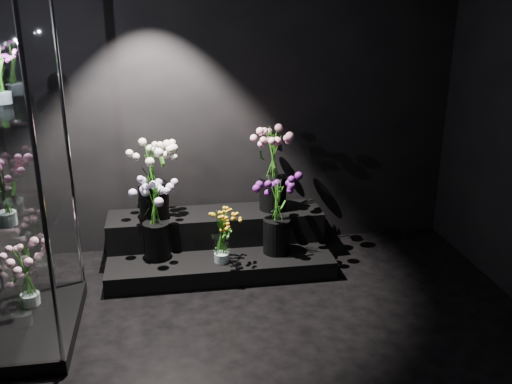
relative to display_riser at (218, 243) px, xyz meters
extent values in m
plane|color=black|center=(0.24, -1.62, -0.18)|extent=(4.00, 4.00, 0.00)
plane|color=black|center=(0.24, 0.38, 1.22)|extent=(4.00, 0.00, 4.00)
cube|color=black|center=(0.00, -0.10, -0.10)|extent=(1.91, 0.85, 0.16)
cube|color=black|center=(0.00, 0.12, 0.12)|extent=(1.91, 0.42, 0.26)
cube|color=black|center=(-1.42, -0.92, -0.12)|extent=(0.64, 1.07, 0.11)
cube|color=white|center=(-1.42, -0.92, 0.73)|extent=(0.58, 1.01, 0.01)
cylinder|color=white|center=(0.00, -0.34, 0.10)|extent=(0.14, 0.14, 0.23)
cylinder|color=black|center=(-0.52, -0.17, 0.14)|extent=(0.22, 0.22, 0.32)
cylinder|color=black|center=(0.49, -0.23, 0.14)|extent=(0.23, 0.23, 0.31)
cylinder|color=black|center=(-0.54, 0.08, 0.40)|extent=(0.25, 0.25, 0.31)
cylinder|color=black|center=(0.52, 0.12, 0.40)|extent=(0.24, 0.24, 0.31)
cylinder|color=white|center=(-1.41, -1.12, 0.86)|extent=(0.14, 0.14, 0.25)
cylinder|color=white|center=(-1.43, -0.76, 1.54)|extent=(0.13, 0.13, 0.21)
cylinder|color=white|center=(-1.45, -0.71, 0.06)|extent=(0.15, 0.15, 0.25)
camera|label=1|loc=(-0.40, -4.61, 2.13)|focal=40.00mm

